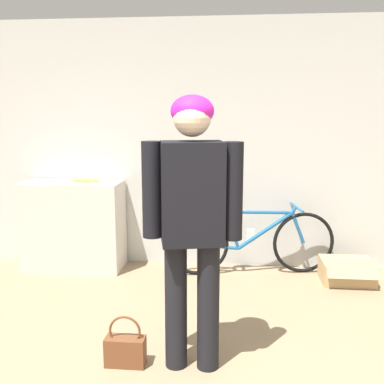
% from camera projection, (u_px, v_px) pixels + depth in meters
% --- Properties ---
extents(wall_back, '(8.00, 0.07, 2.60)m').
position_uv_depth(wall_back, '(201.00, 145.00, 4.75)').
color(wall_back, silver).
rests_on(wall_back, ground_plane).
extents(side_shelf, '(1.03, 0.46, 0.93)m').
position_uv_depth(side_shelf, '(74.00, 225.00, 4.76)').
color(side_shelf, beige).
rests_on(side_shelf, ground_plane).
extents(person, '(0.62, 0.33, 1.76)m').
position_uv_depth(person, '(192.00, 209.00, 2.78)').
color(person, black).
rests_on(person, ground_plane).
extents(bicycle, '(1.72, 0.46, 0.71)m').
position_uv_depth(bicycle, '(251.00, 241.00, 4.59)').
color(bicycle, black).
rests_on(bicycle, ground_plane).
extents(banana, '(0.31, 0.09, 0.04)m').
position_uv_depth(banana, '(86.00, 181.00, 4.65)').
color(banana, '#EAD64C').
rests_on(banana, side_shelf).
extents(handbag, '(0.26, 0.12, 0.35)m').
position_uv_depth(handbag, '(125.00, 349.00, 2.96)').
color(handbag, brown).
rests_on(handbag, ground_plane).
extents(cardboard_box, '(0.49, 0.46, 0.29)m').
position_uv_depth(cardboard_box, '(347.00, 271.00, 4.41)').
color(cardboard_box, tan).
rests_on(cardboard_box, ground_plane).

